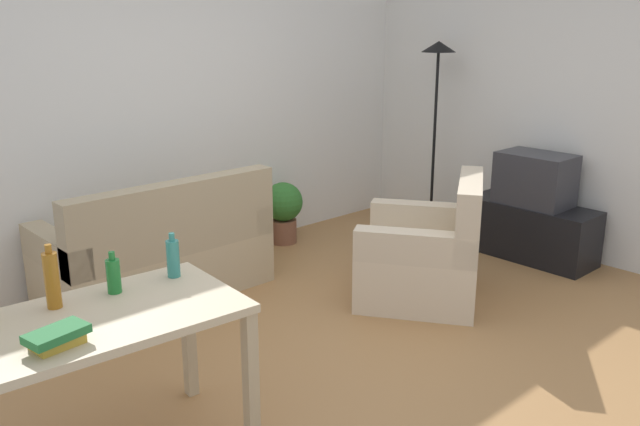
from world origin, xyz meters
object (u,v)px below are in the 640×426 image
object	(u,v)px
tv_stand	(530,231)
armchair	(427,256)
desk	(105,336)
bottle_tall	(173,258)
tv	(535,179)
bottle_amber	(52,280)
book_stack	(57,337)
potted_plant	(283,208)
bottle_green	(114,275)
couch	(159,256)
torchiere_lamp	(437,85)

from	to	relation	value
tv_stand	armchair	xyz separation A→B (m)	(-1.34, 0.07, 0.08)
desk	bottle_tall	bearing A→B (deg)	24.60
tv_stand	bottle_tall	distance (m)	3.54
tv	bottle_amber	size ratio (longest dim) A/B	2.01
desk	bottle_amber	distance (m)	0.35
tv_stand	book_stack	size ratio (longest dim) A/B	4.31
book_stack	bottle_amber	bearing A→B (deg)	69.63
book_stack	desk	bearing A→B (deg)	32.19
tv_stand	bottle_tall	world-z (taller)	bottle_tall
tv	potted_plant	distance (m)	2.23
potted_plant	bottle_green	xyz separation A→B (m)	(-2.48, -1.75, 0.52)
bottle_amber	bottle_tall	distance (m)	0.59
tv	desk	xyz separation A→B (m)	(-3.95, -0.17, -0.05)
bottle_tall	couch	bearing A→B (deg)	64.12
tv	bottle_green	distance (m)	3.81
bottle_green	tv_stand	bearing A→B (deg)	-0.17
desk	bottle_tall	xyz separation A→B (m)	(0.46, 0.17, 0.21)
potted_plant	couch	bearing A→B (deg)	-167.99
armchair	tv	bearing A→B (deg)	143.27
tv_stand	bottle_amber	bearing A→B (deg)	89.51
torchiere_lamp	book_stack	world-z (taller)	torchiere_lamp
desk	bottle_amber	bearing A→B (deg)	125.74
tv_stand	book_stack	bearing A→B (deg)	94.63
potted_plant	armchair	distance (m)	1.69
bottle_tall	book_stack	xyz separation A→B (m)	(-0.73, -0.34, -0.06)
bottle_tall	bottle_green	bearing A→B (deg)	177.86
tv_stand	bottle_amber	size ratio (longest dim) A/B	3.68
tv_stand	potted_plant	world-z (taller)	potted_plant
torchiere_lamp	bottle_green	distance (m)	3.99
torchiere_lamp	desk	distance (m)	4.21
armchair	book_stack	world-z (taller)	armchair
couch	tv_stand	bearing A→B (deg)	152.49
couch	bottle_tall	xyz separation A→B (m)	(-0.70, -1.45, 0.55)
tv	bottle_green	xyz separation A→B (m)	(-3.80, 0.01, 0.15)
armchair	tv_stand	bearing A→B (deg)	143.27
desk	potted_plant	world-z (taller)	desk
desk	armchair	distance (m)	2.64
bottle_amber	bottle_green	bearing A→B (deg)	-4.92
tv	torchiere_lamp	world-z (taller)	torchiere_lamp
bottle_green	book_stack	size ratio (longest dim) A/B	0.80
couch	desk	xyz separation A→B (m)	(-1.17, -1.62, 0.34)
potted_plant	book_stack	xyz separation A→B (m)	(-2.90, -2.10, 0.47)
desk	armchair	xyz separation A→B (m)	(2.61, 0.24, -0.33)
couch	tv	size ratio (longest dim) A/B	2.70
torchiere_lamp	desk	xyz separation A→B (m)	(-3.95, -1.26, -0.76)
tv_stand	tv	bearing A→B (deg)	-90.00
bottle_tall	bottle_amber	bearing A→B (deg)	176.55
bottle_amber	potted_plant	bearing A→B (deg)	32.01
potted_plant	bottle_tall	xyz separation A→B (m)	(-2.17, -1.76, 0.53)
desk	bottle_tall	distance (m)	0.54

